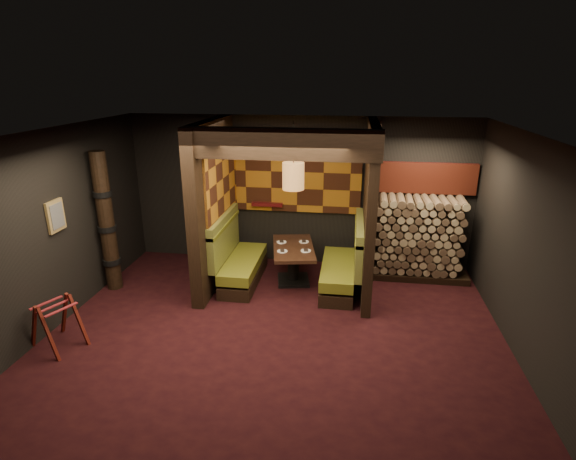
# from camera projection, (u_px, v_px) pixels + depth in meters

# --- Properties ---
(floor) EXTENTS (6.50, 5.50, 0.02)m
(floor) POSITION_uv_depth(u_px,v_px,m) (275.00, 335.00, 6.48)
(floor) COLOR black
(floor) RESTS_ON ground
(ceiling) EXTENTS (6.50, 5.50, 0.02)m
(ceiling) POSITION_uv_depth(u_px,v_px,m) (273.00, 134.00, 5.54)
(ceiling) COLOR black
(ceiling) RESTS_ON ground
(wall_back) EXTENTS (6.50, 0.02, 2.85)m
(wall_back) POSITION_uv_depth(u_px,v_px,m) (299.00, 192.00, 8.59)
(wall_back) COLOR black
(wall_back) RESTS_ON ground
(wall_front) EXTENTS (6.50, 0.02, 2.85)m
(wall_front) POSITION_uv_depth(u_px,v_px,m) (212.00, 369.00, 3.43)
(wall_front) COLOR black
(wall_front) RESTS_ON ground
(wall_left) EXTENTS (0.02, 5.50, 2.85)m
(wall_left) POSITION_uv_depth(u_px,v_px,m) (51.00, 231.00, 6.45)
(wall_left) COLOR black
(wall_left) RESTS_ON ground
(wall_right) EXTENTS (0.02, 5.50, 2.85)m
(wall_right) POSITION_uv_depth(u_px,v_px,m) (533.00, 256.00, 5.57)
(wall_right) COLOR black
(wall_right) RESTS_ON ground
(partition_left) EXTENTS (0.20, 2.20, 2.85)m
(partition_left) POSITION_uv_depth(u_px,v_px,m) (213.00, 205.00, 7.73)
(partition_left) COLOR black
(partition_left) RESTS_ON floor
(partition_right) EXTENTS (0.15, 2.10, 2.85)m
(partition_right) POSITION_uv_depth(u_px,v_px,m) (369.00, 210.00, 7.42)
(partition_right) COLOR black
(partition_right) RESTS_ON floor
(header_beam) EXTENTS (2.85, 0.18, 0.44)m
(header_beam) POSITION_uv_depth(u_px,v_px,m) (280.00, 144.00, 6.27)
(header_beam) COLOR black
(header_beam) RESTS_ON partition_left
(tapa_back_panel) EXTENTS (2.40, 0.06, 1.55)m
(tapa_back_panel) POSITION_uv_depth(u_px,v_px,m) (297.00, 172.00, 8.41)
(tapa_back_panel) COLOR #AB6717
(tapa_back_panel) RESTS_ON wall_back
(tapa_side_panel) EXTENTS (0.04, 1.85, 1.45)m
(tapa_side_panel) POSITION_uv_depth(u_px,v_px,m) (222.00, 178.00, 7.74)
(tapa_side_panel) COLOR #AB6717
(tapa_side_panel) RESTS_ON partition_left
(lacquer_shelf) EXTENTS (0.60, 0.12, 0.07)m
(lacquer_shelf) POSITION_uv_depth(u_px,v_px,m) (267.00, 204.00, 8.65)
(lacquer_shelf) COLOR #500E11
(lacquer_shelf) RESTS_ON wall_back
(booth_bench_left) EXTENTS (0.68, 1.60, 1.14)m
(booth_bench_left) POSITION_uv_depth(u_px,v_px,m) (238.00, 261.00, 8.02)
(booth_bench_left) COLOR black
(booth_bench_left) RESTS_ON floor
(booth_bench_right) EXTENTS (0.68, 1.60, 1.14)m
(booth_bench_right) POSITION_uv_depth(u_px,v_px,m) (344.00, 267.00, 7.76)
(booth_bench_right) COLOR black
(booth_bench_right) RESTS_ON floor
(dining_table) EXTENTS (0.92, 1.39, 0.68)m
(dining_table) POSITION_uv_depth(u_px,v_px,m) (293.00, 259.00, 7.98)
(dining_table) COLOR black
(dining_table) RESTS_ON floor
(place_settings) EXTENTS (0.66, 0.69, 0.03)m
(place_settings) POSITION_uv_depth(u_px,v_px,m) (293.00, 246.00, 7.90)
(place_settings) COLOR white
(place_settings) RESTS_ON dining_table
(pendant_lamp) EXTENTS (0.37, 0.37, 1.12)m
(pendant_lamp) POSITION_uv_depth(u_px,v_px,m) (293.00, 176.00, 7.43)
(pendant_lamp) COLOR #97632F
(pendant_lamp) RESTS_ON ceiling
(framed_picture) EXTENTS (0.05, 0.36, 0.46)m
(framed_picture) POSITION_uv_depth(u_px,v_px,m) (56.00, 216.00, 6.47)
(framed_picture) COLOR #9A7D46
(framed_picture) RESTS_ON wall_left
(luggage_rack) EXTENTS (0.82, 0.72, 0.75)m
(luggage_rack) POSITION_uv_depth(u_px,v_px,m) (57.00, 322.00, 6.10)
(luggage_rack) COLOR #4E130B
(luggage_rack) RESTS_ON floor
(totem_column) EXTENTS (0.31, 0.31, 2.40)m
(totem_column) POSITION_uv_depth(u_px,v_px,m) (107.00, 223.00, 7.53)
(totem_column) COLOR black
(totem_column) RESTS_ON floor
(firewood_stack) EXTENTS (1.73, 0.70, 1.50)m
(firewood_stack) POSITION_uv_depth(u_px,v_px,m) (421.00, 238.00, 8.12)
(firewood_stack) COLOR black
(firewood_stack) RESTS_ON floor
(mosaic_header) EXTENTS (1.83, 0.10, 0.56)m
(mosaic_header) POSITION_uv_depth(u_px,v_px,m) (424.00, 178.00, 8.09)
(mosaic_header) COLOR maroon
(mosaic_header) RESTS_ON wall_back
(bay_front_post) EXTENTS (0.08, 0.08, 2.85)m
(bay_front_post) POSITION_uv_depth(u_px,v_px,m) (374.00, 206.00, 7.65)
(bay_front_post) COLOR black
(bay_front_post) RESTS_ON floor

